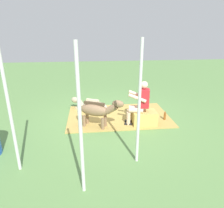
# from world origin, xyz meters

# --- Properties ---
(ground_plane) EXTENTS (24.00, 24.00, 0.00)m
(ground_plane) POSITION_xyz_m (0.00, 0.00, 0.00)
(ground_plane) COLOR #608C4C
(hay_patch) EXTENTS (3.15, 2.02, 0.02)m
(hay_patch) POSITION_xyz_m (-0.23, -0.16, 0.01)
(hay_patch) COLOR tan
(hay_patch) RESTS_ON ground
(hay_bale) EXTENTS (0.68, 0.45, 0.40)m
(hay_bale) POSITION_xyz_m (-0.88, 0.49, 0.20)
(hay_bale) COLOR tan
(hay_bale) RESTS_ON ground
(person_seated) EXTENTS (0.71, 0.51, 1.28)m
(person_seated) POSITION_xyz_m (-0.72, 0.47, 0.69)
(person_seated) COLOR beige
(person_seated) RESTS_ON ground
(pony_standing) EXTENTS (1.25, 0.76, 0.87)m
(pony_standing) POSITION_xyz_m (0.46, 0.54, 0.52)
(pony_standing) COLOR #8C6B4C
(pony_standing) RESTS_ON ground
(pony_lying) EXTENTS (1.31, 0.85, 0.42)m
(pony_lying) POSITION_xyz_m (0.59, -0.70, 0.19)
(pony_lying) COLOR tan
(pony_lying) RESTS_ON ground
(soda_bottle) EXTENTS (0.07, 0.07, 0.30)m
(soda_bottle) POSITION_xyz_m (-1.58, 0.28, 0.14)
(soda_bottle) COLOR brown
(soda_bottle) RESTS_ON ground
(tent_pole_left) EXTENTS (0.06, 0.06, 2.49)m
(tent_pole_left) POSITION_xyz_m (-0.28, 2.20, 1.24)
(tent_pole_left) COLOR silver
(tent_pole_left) RESTS_ON ground
(tent_pole_right) EXTENTS (0.06, 0.06, 2.49)m
(tent_pole_right) POSITION_xyz_m (2.08, 2.22, 1.24)
(tent_pole_right) COLOR silver
(tent_pole_right) RESTS_ON ground
(tent_pole_mid) EXTENTS (0.06, 0.06, 2.49)m
(tent_pole_mid) POSITION_xyz_m (0.81, 2.94, 1.24)
(tent_pole_mid) COLOR silver
(tent_pole_mid) RESTS_ON ground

